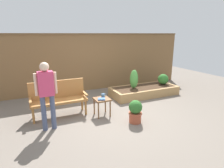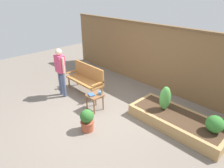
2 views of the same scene
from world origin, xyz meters
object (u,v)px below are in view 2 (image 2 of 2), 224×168
at_px(side_table, 95,97).
at_px(potted_boxwood, 87,120).
at_px(person_by_bench, 60,69).
at_px(garden_bench, 86,77).
at_px(cup_on_table, 100,93).
at_px(shrub_far_corner, 215,124).
at_px(book_on_table, 91,95).
at_px(shrub_near_bench, 165,98).

xyz_separation_m(side_table, potted_boxwood, (0.59, -0.73, -0.10)).
xyz_separation_m(side_table, person_by_bench, (-1.38, -0.20, 0.54)).
xyz_separation_m(garden_bench, cup_on_table, (1.13, -0.39, -0.02)).
relative_size(garden_bench, shrub_far_corner, 3.71).
relative_size(potted_boxwood, person_by_bench, 0.37).
relative_size(side_table, person_by_bench, 0.31).
distance_m(side_table, cup_on_table, 0.20).
bearing_deg(shrub_far_corner, cup_on_table, -161.95).
distance_m(cup_on_table, book_on_table, 0.24).
bearing_deg(book_on_table, potted_boxwood, -27.62).
height_order(cup_on_table, shrub_far_corner, shrub_far_corner).
xyz_separation_m(side_table, shrub_near_bench, (1.60, 1.03, 0.23)).
xyz_separation_m(garden_bench, shrub_near_bench, (2.64, 0.52, 0.08)).
distance_m(shrub_near_bench, shrub_far_corner, 1.28).
relative_size(garden_bench, shrub_near_bench, 2.22).
relative_size(book_on_table, shrub_near_bench, 0.28).
distance_m(garden_bench, book_on_table, 1.16).
relative_size(shrub_far_corner, person_by_bench, 0.25).
bearing_deg(book_on_table, person_by_bench, -156.60).
distance_m(book_on_table, shrub_far_corner, 3.12).
bearing_deg(cup_on_table, potted_boxwood, -59.19).
xyz_separation_m(garden_bench, book_on_table, (1.00, -0.59, -0.05)).
xyz_separation_m(side_table, book_on_table, (-0.04, -0.08, 0.10)).
height_order(garden_bench, book_on_table, garden_bench).
bearing_deg(person_by_bench, side_table, 8.40).
bearing_deg(side_table, potted_boxwood, -50.83).
bearing_deg(shrub_far_corner, side_table, -160.26).
relative_size(garden_bench, potted_boxwood, 2.50).
distance_m(potted_boxwood, shrub_near_bench, 2.05).
height_order(garden_bench, cup_on_table, garden_bench).
distance_m(side_table, shrub_far_corner, 3.05).
xyz_separation_m(potted_boxwood, person_by_bench, (-1.98, 0.52, 0.63)).
height_order(book_on_table, potted_boxwood, potted_boxwood).
relative_size(book_on_table, person_by_bench, 0.12).
bearing_deg(cup_on_table, book_on_table, -122.91).
bearing_deg(shrub_far_corner, potted_boxwood, -142.35).
bearing_deg(potted_boxwood, side_table, 129.17).
xyz_separation_m(shrub_near_bench, shrub_far_corner, (1.27, -0.00, -0.13)).
height_order(garden_bench, side_table, garden_bench).
relative_size(garden_bench, book_on_table, 7.87).
distance_m(potted_boxwood, person_by_bench, 2.14).
relative_size(side_table, shrub_near_bench, 0.74).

